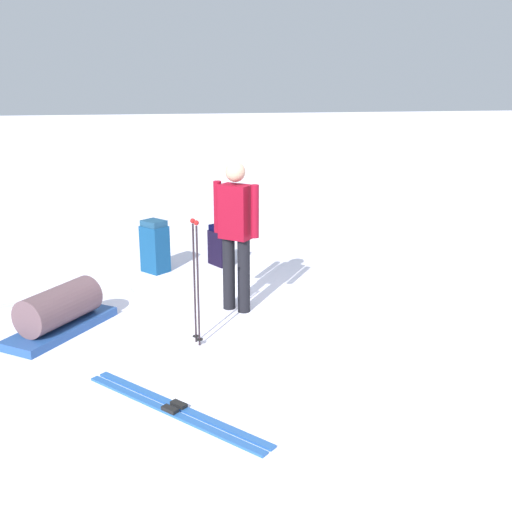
% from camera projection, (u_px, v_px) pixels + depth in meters
% --- Properties ---
extents(ground_plane, '(80.00, 80.00, 0.00)m').
position_uv_depth(ground_plane, '(256.00, 316.00, 6.92)').
color(ground_plane, white).
extents(skier_standing, '(0.41, 0.45, 1.70)m').
position_uv_depth(skier_standing, '(236.00, 229.00, 6.84)').
color(skier_standing, black).
rests_on(skier_standing, ground_plane).
extents(ski_pair_near, '(0.53, 1.77, 0.05)m').
position_uv_depth(ski_pair_near, '(58.00, 299.00, 7.40)').
color(ski_pair_near, silver).
rests_on(ski_pair_near, ground_plane).
extents(ski_pair_far, '(1.53, 1.40, 0.05)m').
position_uv_depth(ski_pair_far, '(174.00, 409.00, 4.95)').
color(ski_pair_far, '#2557A2').
rests_on(ski_pair_far, ground_plane).
extents(backpack_large_dark, '(0.40, 0.34, 0.57)m').
position_uv_depth(backpack_large_dark, '(220.00, 246.00, 8.74)').
color(backpack_large_dark, black).
rests_on(backpack_large_dark, ground_plane).
extents(backpack_bright, '(0.42, 0.41, 0.72)m').
position_uv_depth(backpack_bright, '(155.00, 247.00, 8.41)').
color(backpack_bright, navy).
rests_on(backpack_bright, ground_plane).
extents(ski_poles_planted_near, '(0.16, 0.10, 1.28)m').
position_uv_depth(ski_poles_planted_near, '(196.00, 276.00, 6.01)').
color(ski_poles_planted_near, black).
rests_on(ski_poles_planted_near, ground_plane).
extents(gear_sled, '(1.31, 1.13, 0.49)m').
position_uv_depth(gear_sled, '(60.00, 312.00, 6.43)').
color(gear_sled, '#23498E').
rests_on(gear_sled, ground_plane).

